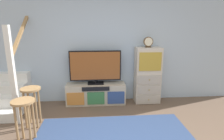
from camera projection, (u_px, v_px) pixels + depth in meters
back_wall at (108, 44)px, 4.33m from camera, size 6.40×0.12×2.70m
media_console at (96, 94)px, 4.31m from camera, size 1.35×0.38×0.47m
television at (95, 66)px, 4.18m from camera, size 1.16×0.22×0.77m
side_cabinet at (148, 75)px, 4.31m from camera, size 0.58×0.38×1.30m
desk_clock at (148, 42)px, 4.11m from camera, size 0.21×0.08×0.24m
staircase at (9, 90)px, 4.14m from camera, size 1.00×1.36×2.20m
bar_stool_near at (24, 111)px, 2.81m from camera, size 0.34×0.34×0.70m
bar_stool_far at (31, 98)px, 3.29m from camera, size 0.34×0.34×0.72m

